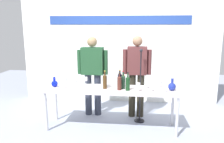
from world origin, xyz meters
The scene contains 25 objects.
ground_plane centered at (0.00, 0.00, 0.00)m, with size 10.00×10.00×0.00m, color #979EB2.
back_wall centered at (0.00, 1.57, 1.50)m, with size 4.79×0.11×3.00m.
display_table centered at (0.00, 0.00, 0.70)m, with size 2.41×0.59×0.76m.
decanter_blue_left centered at (-1.05, 0.00, 0.83)m, with size 0.12×0.12×0.19m.
decanter_blue_right centered at (1.07, 0.00, 0.83)m, with size 0.14×0.14×0.22m.
presenter_left centered at (-0.46, 0.60, 0.95)m, with size 0.64×0.22×1.65m.
presenter_right centered at (0.46, 0.60, 0.95)m, with size 0.58×0.22×1.67m.
wine_bottle_0 centered at (0.22, 0.02, 0.89)m, with size 0.07×0.07×0.33m.
wine_bottle_1 centered at (0.20, 0.20, 0.88)m, with size 0.07×0.07×0.29m.
wine_bottle_2 centered at (-0.13, 0.13, 0.88)m, with size 0.07×0.07×0.28m.
wine_bottle_3 centered at (0.16, -0.06, 0.89)m, with size 0.07×0.07×0.31m.
wine_bottle_4 centered at (-0.11, -0.01, 0.90)m, with size 0.07×0.07×0.33m.
wine_bottle_5 centered at (0.15, 0.13, 0.90)m, with size 0.08×0.08×0.32m.
wine_bottle_6 centered at (0.30, -0.08, 0.89)m, with size 0.08×0.08×0.32m.
wine_glass_left_0 centered at (-0.51, 0.23, 0.87)m, with size 0.06×0.06×0.15m.
wine_glass_left_1 centered at (-0.88, -0.10, 0.87)m, with size 0.06×0.06×0.15m.
wine_glass_left_2 centered at (-0.93, 0.21, 0.85)m, with size 0.07×0.07×0.13m.
wine_glass_left_3 centered at (-0.92, 0.01, 0.85)m, with size 0.06×0.06×0.13m.
wine_glass_left_4 centered at (-0.65, -0.05, 0.87)m, with size 0.06×0.06×0.16m.
wine_glass_right_0 centered at (0.49, -0.12, 0.87)m, with size 0.07×0.07×0.15m.
wine_glass_right_1 centered at (0.92, -0.15, 0.87)m, with size 0.07×0.07×0.16m.
wine_glass_right_2 centered at (0.64, 0.09, 0.86)m, with size 0.07×0.07×0.14m.
wine_glass_right_3 centered at (0.87, 0.16, 0.86)m, with size 0.07×0.07×0.14m.
wine_glass_right_4 centered at (0.70, -0.10, 0.87)m, with size 0.06×0.06×0.16m.
microphone_stand centered at (0.53, 0.34, 0.48)m, with size 0.20×0.20×1.45m.
Camera 1 is at (0.44, -3.81, 1.86)m, focal length 35.41 mm.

